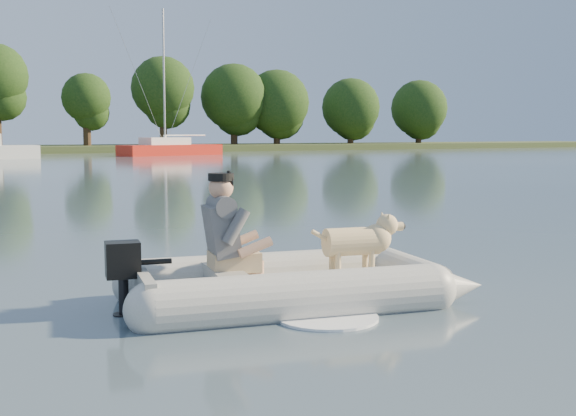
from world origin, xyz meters
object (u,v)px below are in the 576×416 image
sailboat (170,149)px  dog (352,247)px  man (223,227)px  dinghy (294,243)px

sailboat → dog: bearing=-121.5°
man → dog: 1.38m
dinghy → sailboat: bearing=82.5°
dinghy → dog: (0.65, -0.07, -0.08)m
man → dog: man is taller
dog → sailboat: bearing=83.3°
dog → sailboat: sailboat is taller
dinghy → sailboat: sailboat is taller
man → sailboat: sailboat is taller
dinghy → man: 0.73m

